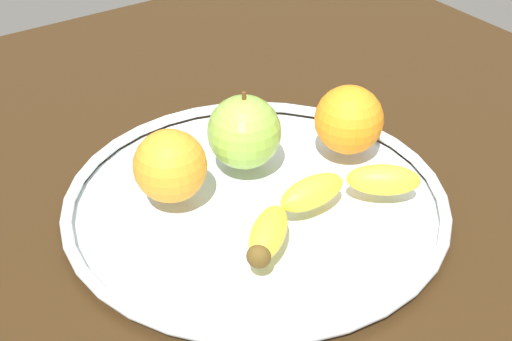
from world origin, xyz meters
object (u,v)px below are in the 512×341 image
Objects in this scene: fruit_bowl at (256,201)px; banana at (321,203)px; apple at (244,132)px; orange_back_left at (170,166)px; orange_front_right at (349,120)px.

banana reaches higher than fruit_bowl.
fruit_bowl is 7.63cm from apple.
fruit_bowl is at bearing 147.49° from orange_back_left.
orange_front_right is at bearing -143.22° from banana.
banana is (-3.21, 6.49, 2.49)cm from fruit_bowl.
apple is 9.46cm from orange_back_left.
apple reaches higher than fruit_bowl.
orange_front_right is at bearing 170.94° from orange_back_left.
apple reaches higher than banana.
fruit_bowl is 5.30× the size of orange_back_left.
orange_front_right reaches higher than banana.
apple is 1.15× the size of orange_front_right.
apple is at bearing -20.36° from orange_front_right.
orange_back_left is (7.22, -4.60, 4.63)cm from fruit_bowl.
apple is at bearing -174.95° from orange_back_left.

